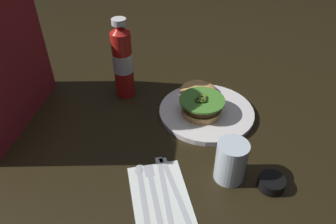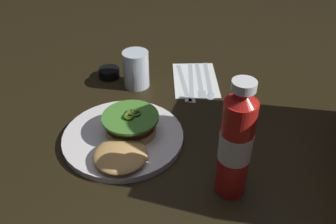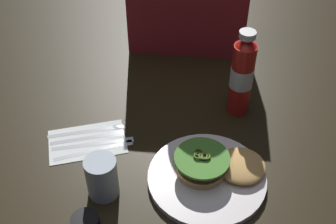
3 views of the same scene
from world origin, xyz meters
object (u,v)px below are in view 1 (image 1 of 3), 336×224
Objects in this scene: ketchup_bottle at (123,61)px; fork_utensil at (153,189)px; dinner_plate at (206,112)px; napkin at (160,196)px; burger_sandwich at (199,100)px; condiment_cup at (271,183)px; butter_knife at (164,185)px; steak_knife at (173,183)px; water_glass at (231,161)px; spoon_utensil at (142,187)px.

ketchup_bottle reaches higher than fork_utensil.
napkin is (-0.30, 0.09, -0.01)m from dinner_plate.
condiment_cup is at bearing -147.29° from burger_sandwich.
steak_knife is at bearing -73.00° from butter_knife.
ketchup_bottle reaches higher than condiment_cup.
napkin is at bearing 103.08° from condiment_cup.
condiment_cup is at bearing -83.49° from butter_knife.
dinner_plate is at bearing -106.16° from ketchup_bottle.
burger_sandwich is at bearing 17.65° from water_glass.
water_glass reaches higher than burger_sandwich.
burger_sandwich is 1.15× the size of fork_utensil.
spoon_utensil reaches higher than napkin.
condiment_cup reaches higher than butter_knife.
steak_knife is (-0.02, 0.22, -0.01)m from condiment_cup.
condiment_cup is 0.26m from fork_utensil.
water_glass is at bearing -72.26° from butter_knife.
condiment_cup is 0.31× the size of napkin.
steak_knife is (-0.34, -0.19, -0.11)m from ketchup_bottle.
napkin is 0.95× the size of butter_knife.
ketchup_bottle reaches higher than napkin.
fork_utensil is 0.03m from spoon_utensil.
butter_knife is 1.04× the size of spoon_utensil.
napkin is 0.05m from spoon_utensil.
burger_sandwich is 1.09× the size of spoon_utensil.
ketchup_bottle is 2.42× the size of water_glass.
dinner_plate is at bearing -14.33° from steak_knife.
burger_sandwich is 1.11× the size of napkin.
fork_utensil is at bearing 116.97° from steak_knife.
water_glass reaches higher than napkin.
ketchup_bottle is 0.39m from spoon_utensil.
steak_knife is 0.05m from fork_utensil.
steak_knife and spoon_utensil have the same top height.
water_glass is 0.18m from fork_utensil.
butter_knife is at bearing -75.83° from spoon_utensil.
butter_knife is at bearing -154.47° from ketchup_bottle.
water_glass is (-0.25, -0.08, 0.02)m from burger_sandwich.
spoon_utensil is at bearing 68.94° from napkin.
fork_utensil is (-0.06, 0.17, -0.05)m from water_glass.
ketchup_bottle is 1.34× the size of fork_utensil.
burger_sandwich is 0.32m from fork_utensil.
condiment_cup reaches higher than steak_knife.
burger_sandwich reaches higher than condiment_cup.
butter_knife is (-0.27, 0.09, -0.00)m from dinner_plate.
condiment_cup is at bearing -84.48° from steak_knife.
ketchup_bottle is at bearing 73.84° from dinner_plate.
butter_knife is at bearing 96.51° from condiment_cup.
napkin is 1.03× the size of steak_knife.
condiment_cup reaches higher than napkin.
water_glass is at bearing -63.19° from napkin.
water_glass reaches higher than dinner_plate.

